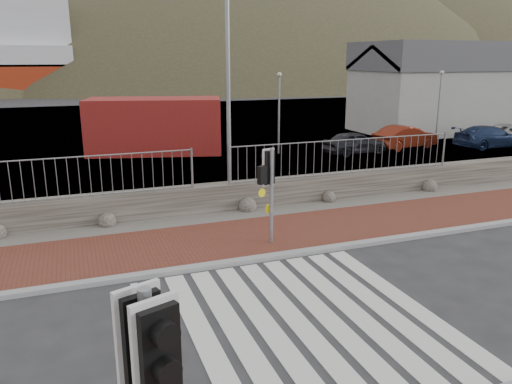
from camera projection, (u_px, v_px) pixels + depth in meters
name	position (u px, v px, depth m)	size (l,w,h in m)	color
ground	(312.00, 319.00, 9.52)	(220.00, 220.00, 0.00)	#28282B
sidewalk_far	(238.00, 239.00, 13.58)	(40.00, 3.00, 0.08)	brown
kerb_far	(257.00, 259.00, 12.22)	(40.00, 0.25, 0.12)	gray
zebra_crossing	(312.00, 319.00, 9.52)	(4.62, 5.60, 0.01)	silver
gravel_strip	(217.00, 218.00, 15.40)	(40.00, 1.50, 0.06)	#59544C
stone_wall	(210.00, 198.00, 16.01)	(40.00, 0.60, 0.90)	#413B35
railing	(210.00, 157.00, 15.52)	(18.07, 0.07, 1.22)	gray
quay	(133.00, 129.00, 34.78)	(120.00, 40.00, 0.50)	#4C4C4F
water	(100.00, 95.00, 66.46)	(220.00, 50.00, 0.05)	#3F4C54
harbor_building	(448.00, 87.00, 33.47)	(12.20, 6.20, 5.80)	#9E9E99
hills_backdrop	(138.00, 205.00, 97.37)	(254.00, 90.00, 100.00)	#333821
traffic_signal_near	(150.00, 379.00, 4.27)	(0.49, 0.39, 3.01)	gray
traffic_signal_far	(271.00, 176.00, 12.80)	(0.64, 0.38, 2.60)	gray
streetlight	(232.00, 64.00, 15.97)	(1.73, 0.48, 8.21)	gray
shipping_container	(155.00, 126.00, 25.84)	(6.75, 2.81, 2.81)	maroon
car_a	(355.00, 143.00, 25.71)	(1.37, 3.41, 1.16)	black
car_b	(405.00, 137.00, 27.22)	(1.33, 3.81, 1.26)	#631B0E
car_c	(489.00, 137.00, 27.48)	(1.69, 4.16, 1.21)	#162345
car_d	(508.00, 133.00, 29.04)	(1.84, 3.99, 1.11)	#989898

